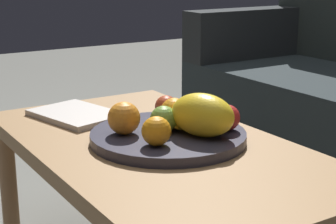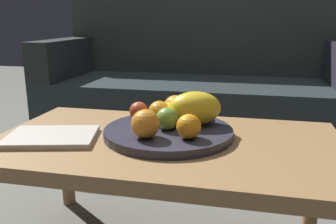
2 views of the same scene
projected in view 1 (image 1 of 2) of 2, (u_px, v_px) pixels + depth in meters
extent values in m
cube|color=#987045|center=(158.00, 151.00, 1.35)|extent=(1.01, 0.57, 0.04)
cylinder|color=#906641|center=(9.00, 184.00, 1.66)|extent=(0.05, 0.05, 0.36)
cylinder|color=#8E6845|center=(149.00, 155.00, 1.91)|extent=(0.05, 0.05, 0.36)
cube|color=#232627|center=(254.00, 33.00, 2.54)|extent=(0.14, 0.70, 0.22)
cylinder|color=#302F3D|center=(168.00, 136.00, 1.36)|extent=(0.38, 0.38, 0.03)
ellipsoid|color=yellow|center=(203.00, 115.00, 1.31)|extent=(0.19, 0.16, 0.10)
sphere|color=orange|center=(174.00, 112.00, 1.40)|extent=(0.07, 0.07, 0.07)
sphere|color=orange|center=(124.00, 118.00, 1.33)|extent=(0.08, 0.08, 0.08)
sphere|color=orange|center=(156.00, 131.00, 1.25)|extent=(0.07, 0.07, 0.07)
sphere|color=orange|center=(202.00, 110.00, 1.40)|extent=(0.08, 0.08, 0.08)
sphere|color=#B94425|center=(166.00, 107.00, 1.47)|extent=(0.06, 0.06, 0.06)
sphere|color=olive|center=(163.00, 119.00, 1.34)|extent=(0.07, 0.07, 0.07)
sphere|color=red|center=(227.00, 118.00, 1.36)|extent=(0.06, 0.06, 0.06)
ellipsoid|color=yellow|center=(188.00, 120.00, 1.39)|extent=(0.15, 0.06, 0.03)
ellipsoid|color=yellow|center=(193.00, 120.00, 1.40)|extent=(0.08, 0.15, 0.03)
ellipsoid|color=yellow|center=(194.00, 122.00, 1.38)|extent=(0.14, 0.11, 0.03)
ellipsoid|color=yellow|center=(193.00, 110.00, 1.39)|extent=(0.15, 0.07, 0.03)
ellipsoid|color=yellow|center=(188.00, 112.00, 1.37)|extent=(0.15, 0.08, 0.03)
cube|color=beige|center=(77.00, 114.00, 1.57)|extent=(0.29, 0.24, 0.02)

